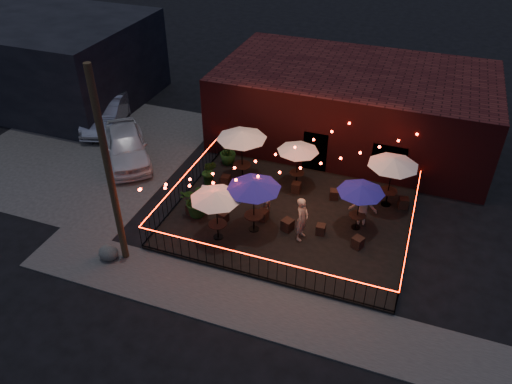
% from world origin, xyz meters
% --- Properties ---
extents(ground, '(110.00, 110.00, 0.00)m').
position_xyz_m(ground, '(0.00, 0.00, 0.00)').
color(ground, black).
rests_on(ground, ground).
extents(patio, '(10.00, 8.00, 0.15)m').
position_xyz_m(patio, '(0.00, 2.00, 0.07)').
color(patio, black).
rests_on(patio, ground).
extents(sidewalk, '(18.00, 2.50, 0.05)m').
position_xyz_m(sidewalk, '(0.00, -3.25, 0.03)').
color(sidewalk, '#3A3836').
rests_on(sidewalk, ground).
extents(parking_lot, '(11.00, 12.00, 0.02)m').
position_xyz_m(parking_lot, '(-12.00, 4.00, 0.01)').
color(parking_lot, '#3A3836').
rests_on(parking_lot, ground).
extents(brick_building, '(14.00, 8.00, 4.00)m').
position_xyz_m(brick_building, '(1.00, 9.99, 2.00)').
color(brick_building, black).
rests_on(brick_building, ground).
extents(background_building, '(12.00, 9.00, 5.00)m').
position_xyz_m(background_building, '(-18.00, 9.00, 2.50)').
color(background_building, black).
rests_on(background_building, ground).
extents(utility_pole, '(0.26, 0.26, 8.00)m').
position_xyz_m(utility_pole, '(-5.40, -2.60, 4.00)').
color(utility_pole, '#362816').
rests_on(utility_pole, ground).
extents(fence_front, '(10.00, 0.04, 1.04)m').
position_xyz_m(fence_front, '(0.00, -2.00, 0.66)').
color(fence_front, black).
rests_on(fence_front, patio).
extents(fence_left, '(0.04, 8.00, 1.04)m').
position_xyz_m(fence_left, '(-5.00, 2.00, 0.66)').
color(fence_left, black).
rests_on(fence_left, patio).
extents(fence_right, '(0.04, 8.00, 1.04)m').
position_xyz_m(fence_right, '(5.00, 2.00, 0.66)').
color(fence_right, black).
rests_on(fence_right, patio).
extents(festoon_lights, '(10.02, 8.72, 1.32)m').
position_xyz_m(festoon_lights, '(-1.01, 1.70, 2.52)').
color(festoon_lights, '#FC2310').
rests_on(festoon_lights, ground).
extents(cafe_table_0, '(2.35, 2.35, 2.30)m').
position_xyz_m(cafe_table_0, '(-2.37, -0.38, 2.25)').
color(cafe_table_0, black).
rests_on(cafe_table_0, patio).
extents(cafe_table_1, '(2.97, 2.97, 2.60)m').
position_xyz_m(cafe_table_1, '(-3.03, 4.02, 2.53)').
color(cafe_table_1, black).
rests_on(cafe_table_1, patio).
extents(cafe_table_2, '(2.79, 2.79, 2.46)m').
position_xyz_m(cafe_table_2, '(-1.16, 0.61, 2.40)').
color(cafe_table_2, black).
rests_on(cafe_table_2, patio).
extents(cafe_table_3, '(2.17, 2.17, 2.14)m').
position_xyz_m(cafe_table_3, '(-0.45, 4.48, 2.10)').
color(cafe_table_3, black).
rests_on(cafe_table_3, patio).
extents(cafe_table_4, '(2.11, 2.11, 2.16)m').
position_xyz_m(cafe_table_4, '(2.84, 2.21, 2.12)').
color(cafe_table_4, black).
rests_on(cafe_table_4, patio).
extents(cafe_table_5, '(2.90, 2.90, 2.43)m').
position_xyz_m(cafe_table_5, '(3.80, 4.30, 2.37)').
color(cafe_table_5, black).
rests_on(cafe_table_5, patio).
extents(bistro_chair_0, '(0.49, 0.49, 0.47)m').
position_xyz_m(bistro_chair_0, '(-4.10, 0.70, 0.39)').
color(bistro_chair_0, black).
rests_on(bistro_chair_0, patio).
extents(bistro_chair_1, '(0.44, 0.44, 0.42)m').
position_xyz_m(bistro_chair_1, '(-2.57, 0.67, 0.36)').
color(bistro_chair_1, black).
rests_on(bistro_chair_1, patio).
extents(bistro_chair_2, '(0.40, 0.40, 0.46)m').
position_xyz_m(bistro_chair_2, '(-3.60, 3.32, 0.38)').
color(bistro_chair_2, black).
rests_on(bistro_chair_2, patio).
extents(bistro_chair_3, '(0.46, 0.46, 0.49)m').
position_xyz_m(bistro_chair_3, '(-2.69, 3.36, 0.39)').
color(bistro_chair_3, black).
rests_on(bistro_chair_3, patio).
extents(bistro_chair_4, '(0.45, 0.45, 0.47)m').
position_xyz_m(bistro_chair_4, '(-1.03, 1.36, 0.39)').
color(bistro_chair_4, black).
rests_on(bistro_chair_4, patio).
extents(bistro_chair_5, '(0.56, 0.56, 0.51)m').
position_xyz_m(bistro_chair_5, '(0.17, 1.06, 0.41)').
color(bistro_chair_5, black).
rests_on(bistro_chair_5, patio).
extents(bistro_chair_6, '(0.40, 0.40, 0.47)m').
position_xyz_m(bistro_chair_6, '(-0.28, 3.88, 0.38)').
color(bistro_chair_6, black).
rests_on(bistro_chair_6, patio).
extents(bistro_chair_7, '(0.47, 0.47, 0.46)m').
position_xyz_m(bistro_chair_7, '(1.50, 3.94, 0.38)').
color(bistro_chair_7, black).
rests_on(bistro_chair_7, patio).
extents(bistro_chair_8, '(0.39, 0.39, 0.44)m').
position_xyz_m(bistro_chair_8, '(1.54, 1.30, 0.37)').
color(bistro_chair_8, black).
rests_on(bistro_chair_8, patio).
extents(bistro_chair_9, '(0.54, 0.54, 0.48)m').
position_xyz_m(bistro_chair_9, '(3.14, 0.99, 0.39)').
color(bistro_chair_9, black).
rests_on(bistro_chair_9, patio).
extents(bistro_chair_10, '(0.51, 0.51, 0.45)m').
position_xyz_m(bistro_chair_10, '(2.50, 4.35, 0.38)').
color(bistro_chair_10, black).
rests_on(bistro_chair_10, patio).
extents(bistro_chair_11, '(0.48, 0.48, 0.49)m').
position_xyz_m(bistro_chair_11, '(4.54, 4.35, 0.39)').
color(bistro_chair_11, black).
rests_on(bistro_chair_11, patio).
extents(patron_a, '(0.56, 0.77, 1.94)m').
position_xyz_m(patron_a, '(0.84, 0.78, 1.12)').
color(patron_a, '#DEB38E').
rests_on(patron_a, patio).
extents(patron_b, '(0.77, 0.91, 1.67)m').
position_xyz_m(patron_b, '(-1.18, 1.78, 0.99)').
color(patron_b, tan).
rests_on(patron_b, patio).
extents(patron_c, '(1.25, 0.82, 1.82)m').
position_xyz_m(patron_c, '(2.99, 2.59, 1.06)').
color(patron_c, '#D3AD8C').
rests_on(patron_c, patio).
extents(potted_shrub_a, '(1.50, 1.34, 1.54)m').
position_xyz_m(potted_shrub_a, '(-3.77, 0.71, 0.92)').
color(potted_shrub_a, '#113A0E').
rests_on(potted_shrub_a, patio).
extents(potted_shrub_b, '(0.76, 0.62, 1.33)m').
position_xyz_m(potted_shrub_b, '(-4.33, 3.10, 0.81)').
color(potted_shrub_b, '#133912').
rests_on(potted_shrub_b, patio).
extents(potted_shrub_c, '(1.08, 1.08, 1.45)m').
position_xyz_m(potted_shrub_c, '(-4.23, 5.10, 0.88)').
color(potted_shrub_c, '#18350D').
rests_on(potted_shrub_c, patio).
extents(cooler, '(0.72, 0.52, 0.95)m').
position_xyz_m(cooler, '(-3.62, 1.39, 0.63)').
color(cooler, '#0650A5').
rests_on(cooler, patio).
extents(boulder, '(1.07, 1.01, 0.66)m').
position_xyz_m(boulder, '(-5.94, -2.93, 0.33)').
color(boulder, '#40403B').
rests_on(boulder, ground).
extents(car_white, '(4.72, 5.17, 1.71)m').
position_xyz_m(car_white, '(-9.30, 3.83, 0.85)').
color(car_white, beige).
rests_on(car_white, ground).
extents(car_silver, '(3.23, 5.38, 1.68)m').
position_xyz_m(car_silver, '(-12.42, 6.81, 0.84)').
color(car_silver, '#9D9EA5').
rests_on(car_silver, ground).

